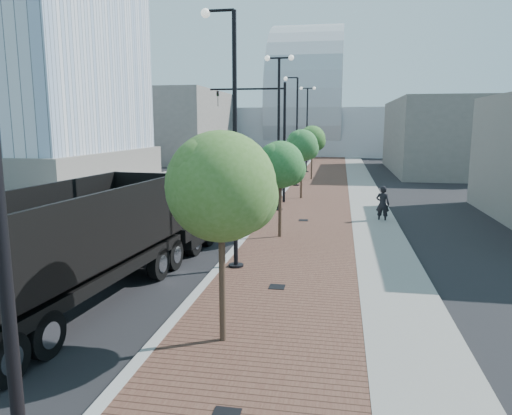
% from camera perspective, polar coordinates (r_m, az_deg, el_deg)
% --- Properties ---
extents(sidewalk, '(7.00, 140.00, 0.12)m').
position_cam_1_polar(sidewalk, '(46.88, 9.04, 3.39)').
color(sidewalk, '#4C2D23').
rests_on(sidewalk, ground).
extents(concrete_strip, '(2.40, 140.00, 0.13)m').
position_cam_1_polar(concrete_strip, '(46.91, 12.34, 3.29)').
color(concrete_strip, slate).
rests_on(concrete_strip, ground).
extents(curb, '(0.30, 140.00, 0.14)m').
position_cam_1_polar(curb, '(47.07, 4.77, 3.51)').
color(curb, gray).
rests_on(curb, ground).
extents(west_sidewalk, '(4.00, 140.00, 0.12)m').
position_cam_1_polar(west_sidewalk, '(49.97, -10.27, 3.75)').
color(west_sidewalk, slate).
rests_on(west_sidewalk, ground).
extents(dump_truck, '(3.68, 13.66, 3.56)m').
position_cam_1_polar(dump_truck, '(17.51, -14.17, -2.93)').
color(dump_truck, black).
rests_on(dump_truck, ground).
extents(white_sedan, '(2.52, 4.12, 1.28)m').
position_cam_1_polar(white_sedan, '(29.54, -7.97, 0.75)').
color(white_sedan, silver).
rests_on(white_sedan, ground).
extents(dark_car_mid, '(2.71, 4.79, 1.26)m').
position_cam_1_polar(dark_car_mid, '(51.17, -1.92, 4.69)').
color(dark_car_mid, black).
rests_on(dark_car_mid, ground).
extents(dark_car_far, '(3.19, 5.76, 1.58)m').
position_cam_1_polar(dark_car_far, '(44.74, 0.07, 4.14)').
color(dark_car_far, black).
rests_on(dark_car_far, ground).
extents(pedestrian, '(0.83, 0.65, 2.01)m').
position_cam_1_polar(pedestrian, '(26.88, 14.92, 0.39)').
color(pedestrian, black).
rests_on(pedestrian, ground).
extents(streetlight_1, '(1.44, 0.56, 9.21)m').
position_cam_1_polar(streetlight_1, '(17.04, -2.89, 6.68)').
color(streetlight_1, black).
rests_on(streetlight_1, ground).
extents(streetlight_2, '(1.72, 0.56, 9.28)m').
position_cam_1_polar(streetlight_2, '(28.82, 2.72, 8.96)').
color(streetlight_2, black).
rests_on(streetlight_2, ground).
extents(streetlight_3, '(1.44, 0.56, 9.21)m').
position_cam_1_polar(streetlight_3, '(40.77, 4.75, 8.55)').
color(streetlight_3, black).
rests_on(streetlight_3, ground).
extents(streetlight_4, '(1.72, 0.56, 9.28)m').
position_cam_1_polar(streetlight_4, '(52.71, 6.12, 9.35)').
color(streetlight_4, black).
rests_on(streetlight_4, ground).
extents(traffic_mast, '(5.09, 0.20, 8.00)m').
position_cam_1_polar(traffic_mast, '(31.92, 1.80, 9.35)').
color(traffic_mast, black).
rests_on(traffic_mast, ground).
extents(tree_0, '(2.60, 2.59, 5.19)m').
position_cam_1_polar(tree_0, '(11.02, -3.94, 2.47)').
color(tree_0, '#382619').
rests_on(tree_0, ground).
extents(tree_1, '(2.25, 2.18, 4.58)m').
position_cam_1_polar(tree_1, '(21.84, 3.07, 5.11)').
color(tree_1, '#382619').
rests_on(tree_1, ground).
extents(tree_2, '(2.31, 2.25, 4.98)m').
position_cam_1_polar(tree_2, '(33.74, 5.59, 7.39)').
color(tree_2, '#382619').
rests_on(tree_2, ground).
extents(tree_3, '(2.52, 2.50, 5.20)m').
position_cam_1_polar(tree_3, '(45.70, 6.80, 8.15)').
color(tree_3, '#382619').
rests_on(tree_3, ground).
extents(tower_podium, '(19.00, 19.00, 3.00)m').
position_cam_1_polar(tower_podium, '(48.00, -26.19, 4.37)').
color(tower_podium, slate).
rests_on(tower_podium, ground).
extents(convention_center, '(50.00, 30.00, 50.00)m').
position_cam_1_polar(convention_center, '(91.80, 6.23, 10.31)').
color(convention_center, '#A6AAB0').
rests_on(convention_center, ground).
extents(commercial_block_nw, '(14.00, 20.00, 10.00)m').
position_cam_1_polar(commercial_block_nw, '(70.88, -10.13, 9.53)').
color(commercial_block_nw, '#66625C').
rests_on(commercial_block_nw, ground).
extents(commercial_block_ne, '(12.00, 22.00, 8.00)m').
position_cam_1_polar(commercial_block_ne, '(57.79, 21.96, 7.93)').
color(commercial_block_ne, '#605C57').
rests_on(commercial_block_ne, ground).
extents(utility_cover_0, '(0.50, 0.50, 0.02)m').
position_cam_1_polar(utility_cover_0, '(9.37, -3.63, -23.60)').
color(utility_cover_0, black).
rests_on(utility_cover_0, sidewalk).
extents(utility_cover_1, '(0.50, 0.50, 0.02)m').
position_cam_1_polar(utility_cover_1, '(15.59, 2.53, -9.47)').
color(utility_cover_1, black).
rests_on(utility_cover_1, sidewalk).
extents(utility_cover_2, '(0.50, 0.50, 0.02)m').
position_cam_1_polar(utility_cover_2, '(26.17, 5.71, -1.52)').
color(utility_cover_2, black).
rests_on(utility_cover_2, sidewalk).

